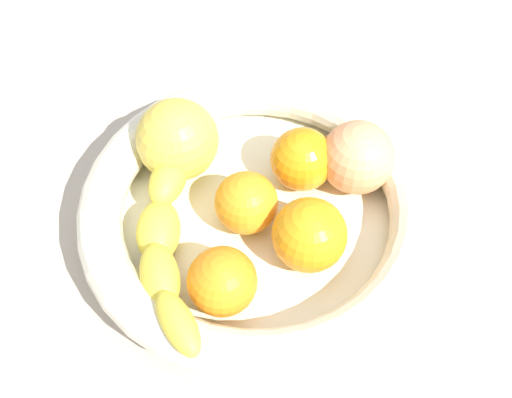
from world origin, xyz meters
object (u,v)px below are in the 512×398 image
object	(u,v)px
fruit_bowl	(256,212)
orange_rear	(302,159)
orange_front	(245,200)
orange_mid_right	(309,235)
orange_mid_left	(222,281)
banana_draped_left	(168,225)
apple_yellow	(177,140)
peach_blush	(357,157)

from	to	relation	value
fruit_bowl	orange_rear	bearing A→B (deg)	119.69
fruit_bowl	orange_front	bearing A→B (deg)	-111.79
orange_mid_right	fruit_bowl	bearing A→B (deg)	-147.80
orange_front	orange_mid_left	xyz separation A→B (cm)	(7.19, -4.04, 0.04)
banana_draped_left	apple_yellow	bearing A→B (deg)	161.16
banana_draped_left	orange_front	bearing A→B (deg)	95.17
orange_mid_left	peach_blush	distance (cm)	17.17
apple_yellow	orange_mid_left	bearing A→B (deg)	0.66
orange_rear	orange_front	bearing A→B (deg)	-66.62
orange_front	apple_yellow	size ratio (longest dim) A/B	0.73
banana_draped_left	orange_front	size ratio (longest dim) A/B	4.33
orange_front	orange_mid_right	distance (cm)	6.68
orange_rear	fruit_bowl	bearing A→B (deg)	-60.31
orange_front	apple_yellow	bearing A→B (deg)	-151.08
orange_front	orange_rear	distance (cm)	6.83
orange_mid_left	apple_yellow	size ratio (longest dim) A/B	0.74
orange_front	banana_draped_left	bearing A→B (deg)	-84.83
banana_draped_left	apple_yellow	world-z (taller)	apple_yellow
orange_mid_left	orange_rear	xyz separation A→B (cm)	(-9.90, 10.32, 0.10)
orange_mid_right	apple_yellow	distance (cm)	15.36
fruit_bowl	peach_blush	xyz separation A→B (cm)	(-1.44, 10.10, 2.35)
apple_yellow	peach_blush	size ratio (longest dim) A/B	1.13
orange_mid_left	orange_rear	bearing A→B (deg)	133.83
orange_front	orange_rear	size ratio (longest dim) A/B	0.95
orange_front	peach_blush	world-z (taller)	peach_blush
banana_draped_left	orange_mid_right	xyz separation A→B (cm)	(4.68, 11.05, 0.30)
banana_draped_left	apple_yellow	xyz separation A→B (cm)	(-8.26, 2.82, 0.95)
orange_front	orange_mid_left	size ratio (longest dim) A/B	0.98
orange_mid_right	peach_blush	world-z (taller)	peach_blush
fruit_bowl	banana_draped_left	distance (cm)	8.14
peach_blush	fruit_bowl	bearing A→B (deg)	-81.90
fruit_bowl	orange_front	world-z (taller)	orange_front
orange_mid_right	orange_front	bearing A→B (deg)	-142.94
orange_rear	apple_yellow	world-z (taller)	apple_yellow
banana_draped_left	orange_rear	distance (cm)	13.72
fruit_bowl	orange_rear	distance (cm)	6.47
orange_rear	peach_blush	distance (cm)	5.01
orange_mid_right	apple_yellow	size ratio (longest dim) A/B	0.83
orange_mid_right	banana_draped_left	bearing A→B (deg)	-112.97
orange_front	fruit_bowl	bearing A→B (deg)	68.21
orange_mid_left	orange_rear	size ratio (longest dim) A/B	0.97
banana_draped_left	orange_rear	size ratio (longest dim) A/B	4.12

